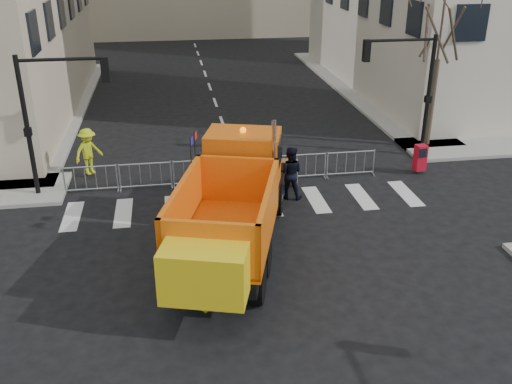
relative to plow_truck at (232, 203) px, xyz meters
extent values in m
plane|color=black|center=(1.10, -1.99, -1.77)|extent=(120.00, 120.00, 0.00)
cube|color=gray|center=(1.10, 6.51, -1.69)|extent=(64.00, 5.00, 0.15)
cylinder|color=black|center=(-6.90, 5.51, 0.93)|extent=(0.18, 0.18, 5.40)
cylinder|color=black|center=(9.60, 7.51, 0.93)|extent=(0.18, 0.18, 5.40)
cube|color=black|center=(0.07, 0.23, -0.77)|extent=(4.45, 7.90, 0.47)
cylinder|color=black|center=(-0.21, 3.15, -1.19)|extent=(0.68, 1.21, 1.15)
cylinder|color=black|center=(1.89, 2.52, -1.19)|extent=(0.68, 1.21, 1.15)
cylinder|color=black|center=(-1.37, -0.76, -1.19)|extent=(0.68, 1.21, 1.15)
cylinder|color=black|center=(0.73, -1.39, -1.19)|extent=(0.68, 1.21, 1.15)
cylinder|color=black|center=(-1.76, -2.06, -1.19)|extent=(0.68, 1.21, 1.15)
cylinder|color=black|center=(0.34, -2.69, -1.19)|extent=(0.68, 1.21, 1.15)
cube|color=#E35D0C|center=(1.02, 3.43, -0.04)|extent=(2.58, 2.23, 1.05)
cube|color=#E35D0C|center=(0.63, 2.13, 0.59)|extent=(2.78, 2.29, 1.88)
cylinder|color=silver|center=(1.46, 1.07, 0.95)|extent=(0.15, 0.15, 2.51)
cube|color=#E35D0C|center=(-0.35, -1.17, 0.33)|extent=(3.82, 5.15, 1.72)
cube|color=yellow|center=(-1.15, -3.88, 0.01)|extent=(2.30, 1.60, 1.36)
cube|color=brown|center=(1.53, 5.14, -1.09)|extent=(3.38, 1.53, 1.17)
imported|color=black|center=(0.63, 5.01, -0.88)|extent=(0.75, 0.63, 1.77)
imported|color=black|center=(2.64, 3.86, -0.74)|extent=(1.20, 1.07, 2.04)
imported|color=black|center=(1.54, 5.01, -0.85)|extent=(1.06, 1.09, 1.84)
imported|color=#C6D619|center=(-5.09, 7.19, -0.64)|extent=(1.42, 1.36, 1.94)
cube|color=red|center=(8.56, 5.42, -1.07)|extent=(0.49, 0.45, 1.10)
camera|label=1|loc=(-1.76, -15.57, 7.40)|focal=40.00mm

